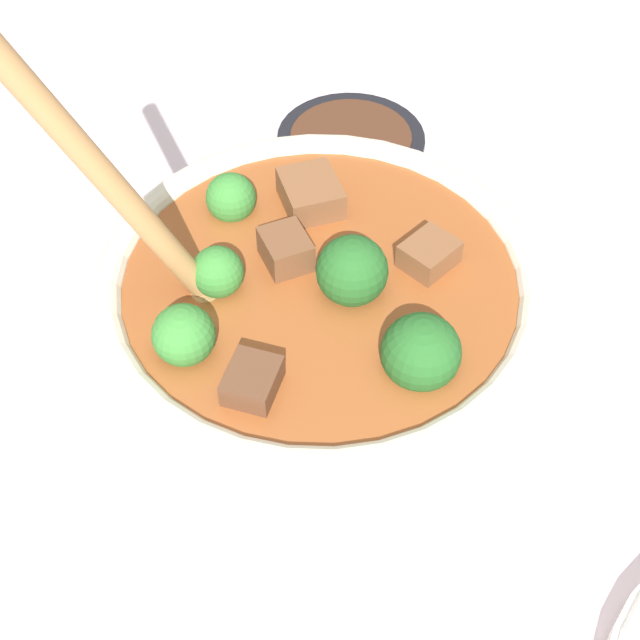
% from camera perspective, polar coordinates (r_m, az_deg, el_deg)
% --- Properties ---
extents(ground_plane, '(4.00, 4.00, 0.00)m').
position_cam_1_polar(ground_plane, '(0.51, -0.00, -4.88)').
color(ground_plane, silver).
extents(stew_bowl, '(0.22, 0.23, 0.25)m').
position_cam_1_polar(stew_bowl, '(0.46, -0.05, -0.57)').
color(stew_bowl, beige).
rests_on(stew_bowl, ground_plane).
extents(condiment_bowl, '(0.10, 0.10, 0.03)m').
position_cam_1_polar(condiment_bowl, '(0.63, 1.97, 10.68)').
color(condiment_bowl, black).
rests_on(condiment_bowl, ground_plane).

